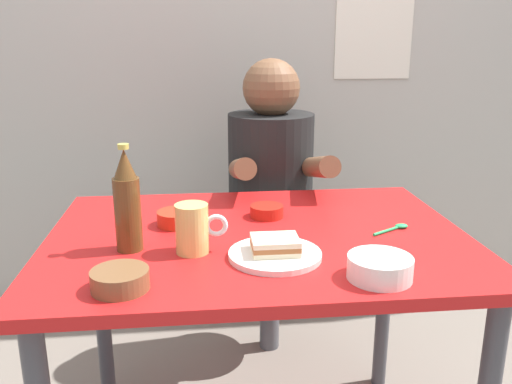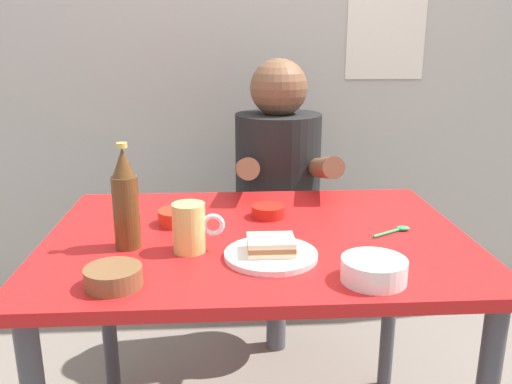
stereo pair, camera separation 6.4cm
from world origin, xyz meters
The scene contains 13 objects.
wall_back centered at (0.00, 1.05, 1.30)m, with size 4.40×0.09×2.60m.
dining_table centered at (0.00, 0.00, 0.65)m, with size 1.10×0.80×0.74m.
stool centered at (0.12, 0.63, 0.35)m, with size 0.34×0.34×0.45m.
person_seated centered at (0.12, 0.62, 0.77)m, with size 0.33×0.56×0.72m.
plate_orange centered at (0.02, -0.16, 0.75)m, with size 0.22×0.22×0.01m, color silver.
sandwich centered at (0.02, -0.16, 0.77)m, with size 0.11×0.09×0.04m.
beer_mug centered at (-0.17, -0.11, 0.80)m, with size 0.13×0.08×0.12m.
beer_bottle centered at (-0.32, -0.08, 0.86)m, with size 0.06×0.06×0.26m.
sambal_bowl_red centered at (0.04, 0.13, 0.76)m, with size 0.10×0.10×0.03m.
sauce_bowl_chili centered at (-0.21, 0.09, 0.76)m, with size 0.11×0.11×0.04m.
rice_bowl_white centered at (0.23, -0.30, 0.77)m, with size 0.14×0.14×0.05m.
condiment_bowl_brown centered at (-0.32, -0.29, 0.76)m, with size 0.12×0.12×0.04m.
spoon centered at (0.37, -0.01, 0.75)m, with size 0.11×0.07×0.01m.
Camera 1 is at (-0.15, -1.31, 1.24)m, focal length 37.40 mm.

